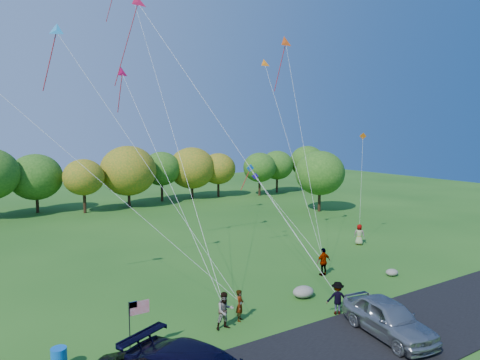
{
  "coord_description": "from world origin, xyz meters",
  "views": [
    {
      "loc": [
        -11.68,
        -16.72,
        9.77
      ],
      "look_at": [
        2.52,
        6.0,
        6.72
      ],
      "focal_mm": 32.0,
      "sensor_mm": 36.0,
      "label": 1
    }
  ],
  "objects_px": {
    "flyer_a": "(240,305)",
    "flyer_d": "(324,262)",
    "trash_barrel": "(59,359)",
    "flyer_e": "(359,235)",
    "minivan_silver": "(388,318)",
    "flyer_c": "(337,298)",
    "flyer_b": "(225,311)"
  },
  "relations": [
    {
      "from": "flyer_b",
      "to": "trash_barrel",
      "type": "height_order",
      "value": "flyer_b"
    },
    {
      "from": "flyer_a",
      "to": "flyer_c",
      "type": "bearing_deg",
      "value": -67.92
    },
    {
      "from": "flyer_c",
      "to": "flyer_d",
      "type": "height_order",
      "value": "flyer_d"
    },
    {
      "from": "flyer_b",
      "to": "flyer_c",
      "type": "height_order",
      "value": "flyer_b"
    },
    {
      "from": "minivan_silver",
      "to": "flyer_c",
      "type": "xyz_separation_m",
      "value": [
        -0.21,
        3.14,
        -0.04
      ]
    },
    {
      "from": "flyer_a",
      "to": "flyer_d",
      "type": "distance_m",
      "value": 9.03
    },
    {
      "from": "flyer_c",
      "to": "flyer_d",
      "type": "relative_size",
      "value": 0.93
    },
    {
      "from": "minivan_silver",
      "to": "flyer_d",
      "type": "relative_size",
      "value": 2.68
    },
    {
      "from": "flyer_a",
      "to": "trash_barrel",
      "type": "height_order",
      "value": "flyer_a"
    },
    {
      "from": "flyer_b",
      "to": "flyer_e",
      "type": "distance_m",
      "value": 19.41
    },
    {
      "from": "flyer_c",
      "to": "minivan_silver",
      "type": "bearing_deg",
      "value": 127.16
    },
    {
      "from": "minivan_silver",
      "to": "flyer_e",
      "type": "relative_size",
      "value": 2.86
    },
    {
      "from": "flyer_d",
      "to": "flyer_c",
      "type": "bearing_deg",
      "value": 58.14
    },
    {
      "from": "flyer_e",
      "to": "trash_barrel",
      "type": "height_order",
      "value": "flyer_e"
    },
    {
      "from": "minivan_silver",
      "to": "flyer_a",
      "type": "bearing_deg",
      "value": 143.04
    },
    {
      "from": "minivan_silver",
      "to": "trash_barrel",
      "type": "xyz_separation_m",
      "value": [
        -13.84,
        5.22,
        -0.45
      ]
    },
    {
      "from": "flyer_a",
      "to": "flyer_b",
      "type": "bearing_deg",
      "value": 155.74
    },
    {
      "from": "flyer_b",
      "to": "minivan_silver",
      "type": "bearing_deg",
      "value": -32.94
    },
    {
      "from": "flyer_b",
      "to": "flyer_a",
      "type": "bearing_deg",
      "value": 25.24
    },
    {
      "from": "minivan_silver",
      "to": "flyer_d",
      "type": "distance_m",
      "value": 8.86
    },
    {
      "from": "minivan_silver",
      "to": "flyer_c",
      "type": "bearing_deg",
      "value": 102.7
    },
    {
      "from": "flyer_b",
      "to": "flyer_c",
      "type": "xyz_separation_m",
      "value": [
        6.0,
        -1.68,
        -0.05
      ]
    },
    {
      "from": "flyer_c",
      "to": "trash_barrel",
      "type": "distance_m",
      "value": 13.8
    },
    {
      "from": "flyer_d",
      "to": "flyer_e",
      "type": "xyz_separation_m",
      "value": [
        8.17,
        4.3,
        -0.06
      ]
    },
    {
      "from": "trash_barrel",
      "to": "flyer_c",
      "type": "bearing_deg",
      "value": -8.68
    },
    {
      "from": "flyer_c",
      "to": "flyer_d",
      "type": "bearing_deg",
      "value": -92.83
    },
    {
      "from": "flyer_c",
      "to": "trash_barrel",
      "type": "xyz_separation_m",
      "value": [
        -13.63,
        2.08,
        -0.41
      ]
    },
    {
      "from": "flyer_a",
      "to": "flyer_c",
      "type": "relative_size",
      "value": 0.92
    },
    {
      "from": "flyer_d",
      "to": "flyer_a",
      "type": "bearing_deg",
      "value": 23.25
    },
    {
      "from": "flyer_a",
      "to": "trash_barrel",
      "type": "distance_m",
      "value": 8.78
    },
    {
      "from": "flyer_a",
      "to": "flyer_c",
      "type": "xyz_separation_m",
      "value": [
        4.86,
        -2.1,
        0.07
      ]
    },
    {
      "from": "flyer_a",
      "to": "flyer_e",
      "type": "height_order",
      "value": "flyer_e"
    }
  ]
}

